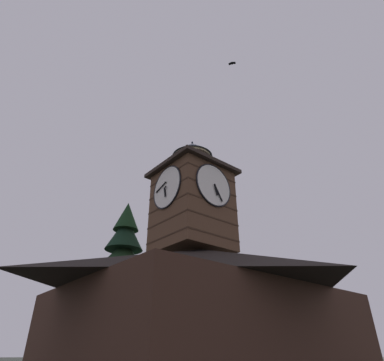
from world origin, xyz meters
The scene contains 5 objects.
building_main centered at (-0.67, -0.90, 3.38)m, with size 14.30×12.15×6.62m.
clock_tower centered at (-0.85, -1.87, 10.12)m, with size 4.75×4.75×8.24m.
pine_tree_behind centered at (0.45, -8.23, 5.22)m, with size 6.21×6.21×11.81m.
moon centered at (-19.29, -36.51, 12.77)m, with size 1.99×1.99×1.99m.
flying_bird_high centered at (0.05, 3.25, 17.78)m, with size 0.40×0.46×0.13m.
Camera 1 is at (11.33, 12.85, 1.29)m, focal length 30.02 mm.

